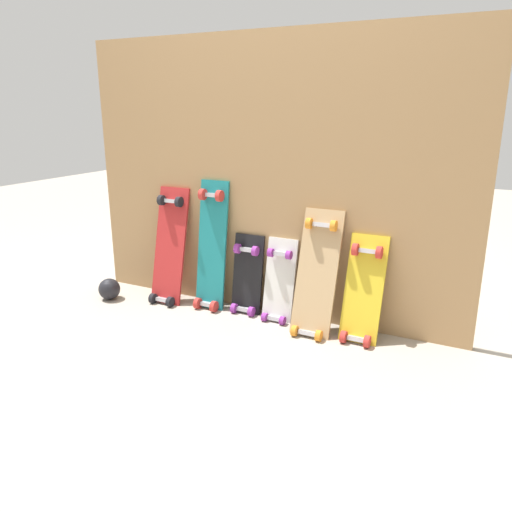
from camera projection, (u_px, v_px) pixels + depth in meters
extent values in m
plane|color=#A89E8E|center=(261.00, 313.00, 3.11)|extent=(12.00, 12.00, 0.00)
cube|color=tan|center=(267.00, 180.00, 2.94)|extent=(2.43, 0.04, 1.64)
cube|color=#B22626|center=(170.00, 251.00, 3.25)|extent=(0.22, 0.20, 0.80)
cube|color=#B7B7BF|center=(163.00, 300.00, 3.25)|extent=(0.10, 0.04, 0.03)
cube|color=#B7B7BF|center=(172.00, 201.00, 3.20)|extent=(0.10, 0.04, 0.03)
cylinder|color=black|center=(153.00, 298.00, 3.27)|extent=(0.03, 0.07, 0.07)
cylinder|color=black|center=(170.00, 302.00, 3.21)|extent=(0.03, 0.07, 0.07)
cylinder|color=black|center=(161.00, 200.00, 3.21)|extent=(0.03, 0.07, 0.07)
cylinder|color=black|center=(179.00, 202.00, 3.15)|extent=(0.03, 0.07, 0.07)
cube|color=#197A7F|center=(212.00, 250.00, 3.14)|extent=(0.20, 0.14, 0.86)
cube|color=#B7B7BF|center=(207.00, 304.00, 3.17)|extent=(0.09, 0.04, 0.03)
cube|color=#B7B7BF|center=(213.00, 195.00, 3.06)|extent=(0.09, 0.04, 0.03)
cylinder|color=red|center=(198.00, 303.00, 3.18)|extent=(0.03, 0.07, 0.07)
cylinder|color=red|center=(214.00, 306.00, 3.13)|extent=(0.03, 0.07, 0.07)
cylinder|color=red|center=(203.00, 194.00, 3.07)|extent=(0.03, 0.07, 0.07)
cylinder|color=red|center=(220.00, 196.00, 3.02)|extent=(0.03, 0.07, 0.07)
cube|color=black|center=(248.00, 279.00, 3.10)|extent=(0.20, 0.09, 0.55)
cube|color=#B7B7BF|center=(244.00, 309.00, 3.10)|extent=(0.09, 0.04, 0.03)
cube|color=#B7B7BF|center=(248.00, 249.00, 3.04)|extent=(0.09, 0.04, 0.03)
cylinder|color=purple|center=(234.00, 308.00, 3.12)|extent=(0.03, 0.06, 0.06)
cylinder|color=purple|center=(251.00, 312.00, 3.06)|extent=(0.03, 0.06, 0.06)
cylinder|color=purple|center=(238.00, 249.00, 3.05)|extent=(0.03, 0.06, 0.06)
cylinder|color=purple|center=(255.00, 251.00, 3.00)|extent=(0.03, 0.06, 0.06)
cube|color=silver|center=(279.00, 286.00, 2.99)|extent=(0.19, 0.13, 0.56)
cube|color=#B7B7BF|center=(275.00, 318.00, 2.99)|extent=(0.08, 0.04, 0.03)
cube|color=#B7B7BF|center=(281.00, 254.00, 2.94)|extent=(0.08, 0.04, 0.03)
cylinder|color=purple|center=(265.00, 317.00, 3.00)|extent=(0.03, 0.05, 0.05)
cylinder|color=purple|center=(282.00, 321.00, 2.95)|extent=(0.03, 0.05, 0.05)
cylinder|color=purple|center=(271.00, 253.00, 2.95)|extent=(0.03, 0.05, 0.05)
cylinder|color=purple|center=(289.00, 255.00, 2.90)|extent=(0.03, 0.05, 0.05)
cube|color=tan|center=(316.00, 279.00, 2.80)|extent=(0.23, 0.25, 0.76)
cube|color=#B7B7BF|center=(308.00, 333.00, 2.78)|extent=(0.10, 0.04, 0.03)
cube|color=#B7B7BF|center=(322.00, 225.00, 2.77)|extent=(0.10, 0.04, 0.03)
cylinder|color=orange|center=(295.00, 331.00, 2.80)|extent=(0.03, 0.06, 0.06)
cylinder|color=orange|center=(319.00, 336.00, 2.74)|extent=(0.03, 0.06, 0.06)
cylinder|color=orange|center=(309.00, 223.00, 2.79)|extent=(0.03, 0.06, 0.06)
cylinder|color=orange|center=(334.00, 226.00, 2.72)|extent=(0.03, 0.06, 0.06)
cube|color=gold|center=(363.00, 295.00, 2.72)|extent=(0.21, 0.20, 0.64)
cube|color=#B7B7BF|center=(356.00, 339.00, 2.71)|extent=(0.09, 0.04, 0.03)
cube|color=#B7B7BF|center=(368.00, 251.00, 2.69)|extent=(0.09, 0.04, 0.03)
cylinder|color=red|center=(344.00, 337.00, 2.72)|extent=(0.03, 0.07, 0.07)
cylinder|color=red|center=(367.00, 342.00, 2.66)|extent=(0.03, 0.07, 0.07)
cylinder|color=red|center=(355.00, 249.00, 2.70)|extent=(0.03, 0.07, 0.07)
cylinder|color=red|center=(379.00, 252.00, 2.65)|extent=(0.03, 0.07, 0.07)
sphere|color=black|center=(109.00, 289.00, 3.33)|extent=(0.14, 0.14, 0.14)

